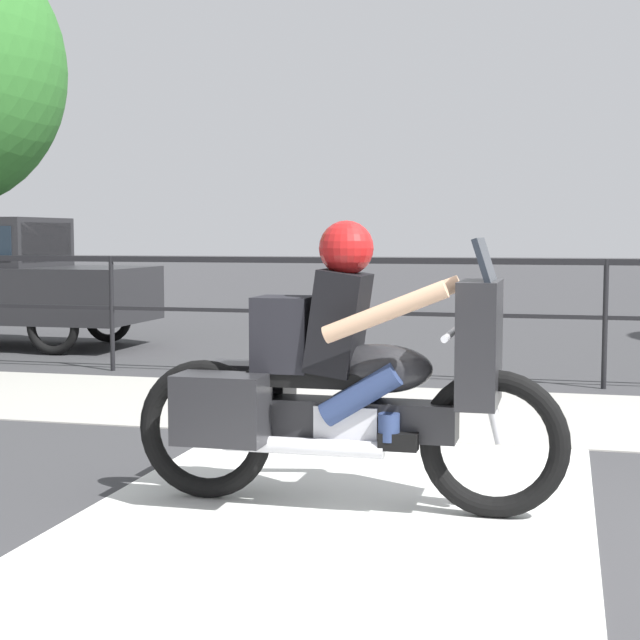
{
  "coord_description": "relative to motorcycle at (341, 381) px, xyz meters",
  "views": [
    {
      "loc": [
        -0.36,
        -4.6,
        1.46
      ],
      "look_at": [
        -1.79,
        1.07,
        0.95
      ],
      "focal_mm": 55.0,
      "sensor_mm": 36.0,
      "label": 1
    }
  ],
  "objects": [
    {
      "name": "fence_railing",
      "position": [
        1.52,
        4.58,
        0.28
      ],
      "size": [
        36.0,
        0.05,
        1.24
      ],
      "color": "black",
      "rests_on": "ground"
    },
    {
      "name": "sidewalk_band",
      "position": [
        1.52,
        2.96,
        -0.68
      ],
      "size": [
        44.0,
        2.4,
        0.01
      ],
      "primitive_type": "cube",
      "color": "#A8A59E",
      "rests_on": "ground"
    },
    {
      "name": "crosswalk_band",
      "position": [
        0.01,
        -0.64,
        -0.68
      ],
      "size": [
        2.64,
        6.0,
        0.01
      ],
      "primitive_type": "cube",
      "color": "silver",
      "rests_on": "ground"
    },
    {
      "name": "motorcycle",
      "position": [
        0.0,
        0.0,
        0.0
      ],
      "size": [
        2.36,
        0.76,
        1.54
      ],
      "rotation": [
        0.0,
        0.0,
        0.01
      ],
      "color": "black",
      "rests_on": "ground"
    }
  ]
}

